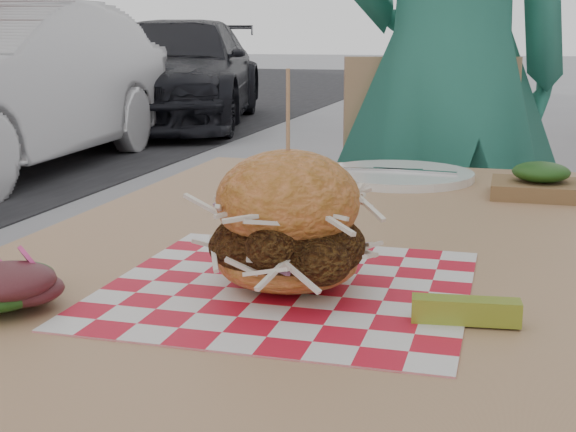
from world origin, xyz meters
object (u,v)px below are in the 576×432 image
object	(u,v)px
diner	(448,73)
patio_chair	(411,227)
patio_table	(348,296)
car_dark	(177,72)
sandwich	(288,228)

from	to	relation	value
diner	patio_chair	world-z (taller)	diner
patio_table	car_dark	bearing A→B (deg)	114.77
diner	sandwich	size ratio (longest dim) A/B	8.38
patio_table	patio_chair	size ratio (longest dim) A/B	1.26
patio_table	patio_chair	xyz separation A→B (m)	(-0.03, 0.91, -0.12)
car_dark	patio_chair	world-z (taller)	car_dark
patio_table	patio_chair	distance (m)	0.92
sandwich	car_dark	bearing A→B (deg)	114.03
car_dark	patio_table	xyz separation A→B (m)	(3.47, -7.52, 0.08)
car_dark	patio_table	distance (m)	8.29
diner	patio_chair	xyz separation A→B (m)	(-0.06, -0.09, -0.36)
car_dark	patio_table	bearing A→B (deg)	-78.09
diner	sandwich	xyz separation A→B (m)	(-0.06, -1.22, -0.10)
diner	car_dark	world-z (taller)	diner
patio_table	diner	bearing A→B (deg)	87.79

